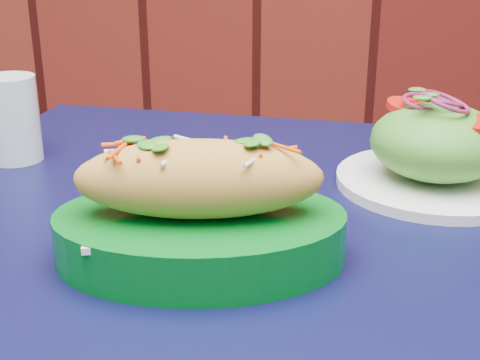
# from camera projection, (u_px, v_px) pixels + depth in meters

# --- Properties ---
(cafe_table) EXTENTS (0.88, 0.88, 0.75)m
(cafe_table) POSITION_uv_depth(u_px,v_px,m) (236.00, 297.00, 0.72)
(cafe_table) COLOR black
(cafe_table) RESTS_ON ground
(banh_mi_basket) EXTENTS (0.28, 0.21, 0.12)m
(banh_mi_basket) POSITION_uv_depth(u_px,v_px,m) (200.00, 212.00, 0.60)
(banh_mi_basket) COLOR #036219
(banh_mi_basket) RESTS_ON cafe_table
(salad_plate) EXTENTS (0.23, 0.23, 0.11)m
(salad_plate) POSITION_uv_depth(u_px,v_px,m) (437.00, 149.00, 0.77)
(salad_plate) COLOR white
(salad_plate) RESTS_ON cafe_table
(water_glass) EXTENTS (0.07, 0.07, 0.11)m
(water_glass) POSITION_uv_depth(u_px,v_px,m) (12.00, 119.00, 0.85)
(water_glass) COLOR silver
(water_glass) RESTS_ON cafe_table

